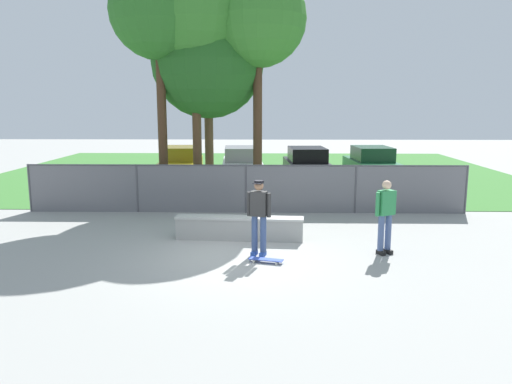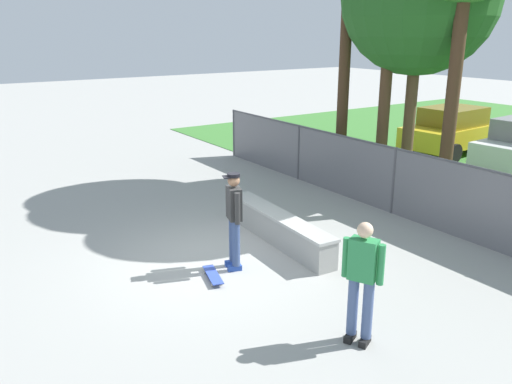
# 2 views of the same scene
# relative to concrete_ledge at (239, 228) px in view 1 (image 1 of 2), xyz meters

# --- Properties ---
(ground_plane) EXTENTS (80.00, 80.00, 0.00)m
(ground_plane) POSITION_rel_concrete_ledge_xyz_m (0.03, -1.58, -0.32)
(ground_plane) COLOR #9E9E99
(grass_strip) EXTENTS (26.69, 20.00, 0.02)m
(grass_strip) POSITION_rel_concrete_ledge_xyz_m (0.03, 13.67, -0.31)
(grass_strip) COLOR #3D7A33
(grass_strip) RESTS_ON ground
(concrete_ledge) EXTENTS (3.48, 0.71, 0.63)m
(concrete_ledge) POSITION_rel_concrete_ledge_xyz_m (0.00, 0.00, 0.00)
(concrete_ledge) COLOR #999993
(concrete_ledge) RESTS_ON ground
(skateboarder) EXTENTS (0.58, 0.37, 1.84)m
(skateboarder) POSITION_rel_concrete_ledge_xyz_m (0.55, -1.43, 0.71)
(skateboarder) COLOR #2647A5
(skateboarder) RESTS_ON ground
(skateboard) EXTENTS (0.82, 0.40, 0.09)m
(skateboard) POSITION_rel_concrete_ledge_xyz_m (0.72, -1.99, -0.24)
(skateboard) COLOR #334CB2
(skateboard) RESTS_ON ground
(chainlink_fence) EXTENTS (14.76, 0.07, 1.63)m
(chainlink_fence) POSITION_rel_concrete_ledge_xyz_m (0.03, 3.37, 0.58)
(chainlink_fence) COLOR #4C4C51
(chainlink_fence) RESTS_ON ground
(tree_near_left) EXTENTS (3.32, 3.32, 8.40)m
(tree_near_left) POSITION_rel_concrete_ledge_xyz_m (-2.93, 4.37, 6.36)
(tree_near_left) COLOR #47301E
(tree_near_left) RESTS_ON ground
(tree_near_right) EXTENTS (3.99, 3.99, 8.89)m
(tree_near_right) POSITION_rel_concrete_ledge_xyz_m (-1.78, 4.84, 6.54)
(tree_near_right) COLOR #513823
(tree_near_right) RESTS_ON ground
(tree_mid) EXTENTS (4.09, 4.09, 7.18)m
(tree_mid) POSITION_rel_concrete_ledge_xyz_m (-1.43, 5.50, 4.80)
(tree_mid) COLOR brown
(tree_mid) RESTS_ON ground
(tree_far) EXTENTS (3.38, 3.38, 8.23)m
(tree_far) POSITION_rel_concrete_ledge_xyz_m (0.40, 4.77, 6.17)
(tree_far) COLOR #47301E
(tree_far) RESTS_ON ground
(car_yellow) EXTENTS (2.23, 4.31, 1.66)m
(car_yellow) POSITION_rel_concrete_ledge_xyz_m (-3.33, 10.20, 0.52)
(car_yellow) COLOR gold
(car_yellow) RESTS_ON ground
(car_white) EXTENTS (2.23, 4.31, 1.66)m
(car_white) POSITION_rel_concrete_ledge_xyz_m (-0.41, 10.08, 0.52)
(car_white) COLOR silver
(car_white) RESTS_ON ground
(car_black) EXTENTS (2.23, 4.31, 1.66)m
(car_black) POSITION_rel_concrete_ledge_xyz_m (2.59, 9.83, 0.52)
(car_black) COLOR black
(car_black) RESTS_ON ground
(car_green) EXTENTS (2.23, 4.31, 1.66)m
(car_green) POSITION_rel_concrete_ledge_xyz_m (5.67, 10.33, 0.52)
(car_green) COLOR #1E6638
(car_green) RESTS_ON ground
(bystander) EXTENTS (0.55, 0.40, 1.82)m
(bystander) POSITION_rel_concrete_ledge_xyz_m (3.61, -1.23, 0.69)
(bystander) COLOR black
(bystander) RESTS_ON ground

